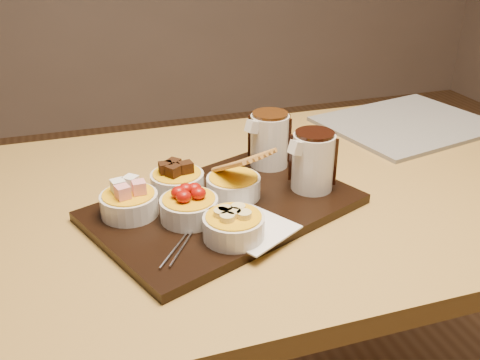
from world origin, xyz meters
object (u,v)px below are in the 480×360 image
object	(u,v)px
serving_board	(224,207)
pitcher_dark_chocolate	(313,162)
pitcher_milk_chocolate	(270,141)
newspaper	(407,124)
dining_table	(271,230)
bowl_strawberries	(189,209)

from	to	relation	value
serving_board	pitcher_dark_chocolate	distance (m)	0.19
pitcher_milk_chocolate	newspaper	size ratio (longest dim) A/B	0.27
dining_table	serving_board	xyz separation A→B (m)	(-0.12, -0.06, 0.11)
pitcher_dark_chocolate	newspaper	world-z (taller)	pitcher_dark_chocolate
serving_board	newspaper	world-z (taller)	serving_board
dining_table	pitcher_milk_chocolate	size ratio (longest dim) A/B	11.09
pitcher_dark_chocolate	serving_board	bearing A→B (deg)	160.02
serving_board	pitcher_milk_chocolate	world-z (taller)	pitcher_milk_chocolate
dining_table	pitcher_dark_chocolate	distance (m)	0.19
serving_board	newspaper	size ratio (longest dim) A/B	1.14
serving_board	pitcher_milk_chocolate	distance (m)	0.20
pitcher_dark_chocolate	newspaper	bearing A→B (deg)	12.65
dining_table	bowl_strawberries	world-z (taller)	bowl_strawberries
dining_table	newspaper	xyz separation A→B (m)	(0.46, 0.22, 0.10)
bowl_strawberries	newspaper	bearing A→B (deg)	26.01
dining_table	bowl_strawberries	xyz separation A→B (m)	(-0.19, -0.10, 0.14)
bowl_strawberries	pitcher_milk_chocolate	xyz separation A→B (m)	(0.21, 0.16, 0.04)
serving_board	pitcher_dark_chocolate	bearing A→B (deg)	-19.98
bowl_strawberries	newspaper	world-z (taller)	bowl_strawberries
newspaper	pitcher_milk_chocolate	bearing A→B (deg)	-173.12
serving_board	newspaper	distance (m)	0.64
bowl_strawberries	pitcher_dark_chocolate	world-z (taller)	pitcher_dark_chocolate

